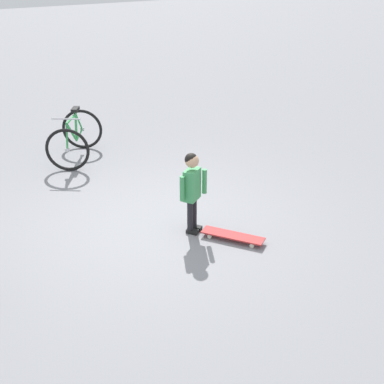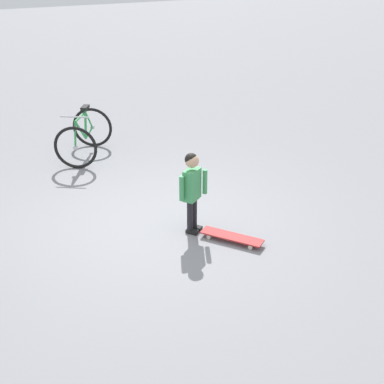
# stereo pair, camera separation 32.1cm
# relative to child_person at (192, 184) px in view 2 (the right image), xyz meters

# --- Properties ---
(ground_plane) EXTENTS (50.00, 50.00, 0.00)m
(ground_plane) POSITION_rel_child_person_xyz_m (-0.36, 0.37, -0.66)
(ground_plane) COLOR gray
(child_person) EXTENTS (0.40, 0.27, 1.06)m
(child_person) POSITION_rel_child_person_xyz_m (0.00, 0.00, 0.00)
(child_person) COLOR black
(child_person) RESTS_ON ground
(skateboard) EXTENTS (0.63, 0.74, 0.07)m
(skateboard) POSITION_rel_child_person_xyz_m (0.33, -0.45, -0.60)
(skateboard) COLOR #B22D2D
(skateboard) RESTS_ON ground
(bicycle_far) EXTENTS (1.17, 1.28, 0.85)m
(bicycle_far) POSITION_rel_child_person_xyz_m (-0.51, 3.11, -0.28)
(bicycle_far) COLOR black
(bicycle_far) RESTS_ON ground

